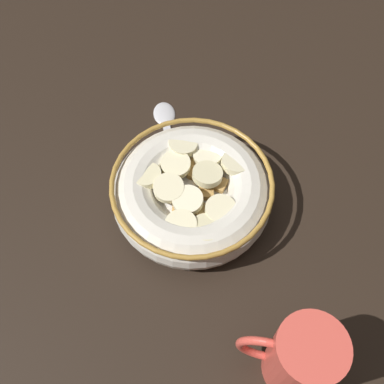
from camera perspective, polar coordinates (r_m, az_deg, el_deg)
ground_plane at (r=58.25cm, az=-0.00°, el=-1.99°), size 112.48×112.48×2.00cm
cereal_bowl at (r=54.85cm, az=0.01°, el=-0.05°), size 18.63×18.63×5.56cm
spoon at (r=63.60cm, az=-3.05°, el=7.78°), size 8.15×16.14×0.80cm
coffee_mug at (r=47.37cm, az=12.91°, el=-18.87°), size 9.54×6.45×9.59cm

